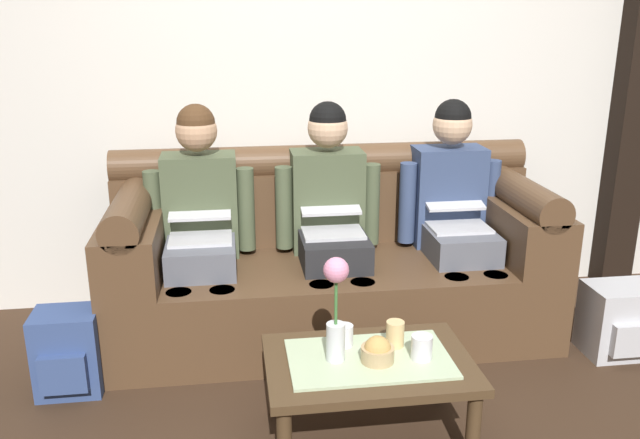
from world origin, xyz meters
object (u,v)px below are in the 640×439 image
object	(u,v)px
person_left	(200,217)
person_middle	(330,212)
cup_near_left	(395,334)
backpack_right	(621,321)
coffee_table	(369,370)
cup_far_center	(422,347)
person_right	(453,207)
flower_vase	(336,305)
couch	(330,263)
snack_bowl	(378,351)
cup_near_right	(344,335)
backpack_left	(68,353)

from	to	relation	value
person_left	person_middle	xyz separation A→B (m)	(0.67, 0.00, -0.00)
cup_near_left	backpack_right	bearing A→B (deg)	18.72
coffee_table	cup_near_left	size ratio (longest dim) A/B	7.68
person_middle	cup_far_center	size ratio (longest dim) A/B	12.71
person_right	backpack_right	size ratio (longest dim) A/B	3.37
coffee_table	flower_vase	bearing A→B (deg)	179.71
couch	backpack_right	xyz separation A→B (m)	(1.40, -0.50, -0.19)
snack_bowl	cup_far_center	distance (m)	0.17
person_right	cup_near_left	bearing A→B (deg)	-120.47
person_middle	person_right	distance (m)	0.67
person_left	cup_near_left	distance (m)	1.24
person_right	couch	bearing A→B (deg)	179.66
cup_near_right	cup_far_center	bearing A→B (deg)	-27.40
couch	cup_far_center	distance (m)	1.07
flower_vase	cup_near_right	world-z (taller)	flower_vase
coffee_table	flower_vase	size ratio (longest dim) A/B	1.92
coffee_table	backpack_right	xyz separation A→B (m)	(1.40, 0.51, -0.13)
person_middle	coffee_table	size ratio (longest dim) A/B	1.50
couch	cup_near_left	distance (m)	0.94
cup_far_center	backpack_right	bearing A→B (deg)	24.52
person_left	person_right	distance (m)	1.34
backpack_left	flower_vase	bearing A→B (deg)	-25.10
coffee_table	backpack_left	bearing A→B (deg)	157.24
person_left	snack_bowl	size ratio (longest dim) A/B	9.44
person_middle	cup_near_left	size ratio (longest dim) A/B	11.55
couch	person_left	xyz separation A→B (m)	(-0.67, -0.00, 0.29)
cup_far_center	person_middle	bearing A→B (deg)	100.84
flower_vase	coffee_table	bearing A→B (deg)	-0.29
couch	person_left	world-z (taller)	person_left
cup_near_left	backpack_left	size ratio (longest dim) A/B	0.27
person_left	backpack_right	bearing A→B (deg)	-13.47
coffee_table	person_left	bearing A→B (deg)	123.58
person_left	flower_vase	xyz separation A→B (m)	(0.54, -1.01, -0.06)
snack_bowl	cup_near_right	world-z (taller)	snack_bowl
person_left	backpack_right	distance (m)	2.18
person_middle	snack_bowl	bearing A→B (deg)	-88.61
person_right	flower_vase	world-z (taller)	person_right
person_right	coffee_table	bearing A→B (deg)	-123.58
cup_far_center	backpack_left	size ratio (longest dim) A/B	0.25
coffee_table	flower_vase	world-z (taller)	flower_vase
snack_bowl	cup_near_left	xyz separation A→B (m)	(0.10, 0.11, 0.01)
person_left	person_middle	distance (m)	0.67
cup_far_center	backpack_right	xyz separation A→B (m)	(1.20, 0.55, -0.24)
person_middle	backpack_left	xyz separation A→B (m)	(-1.26, -0.48, -0.47)
couch	person_middle	xyz separation A→B (m)	(0.00, -0.00, 0.29)
coffee_table	snack_bowl	bearing A→B (deg)	-52.79
person_middle	couch	bearing A→B (deg)	90.00
cup_near_left	cup_far_center	size ratio (longest dim) A/B	1.10
couch	cup_near_left	size ratio (longest dim) A/B	21.49
snack_bowl	couch	bearing A→B (deg)	91.38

